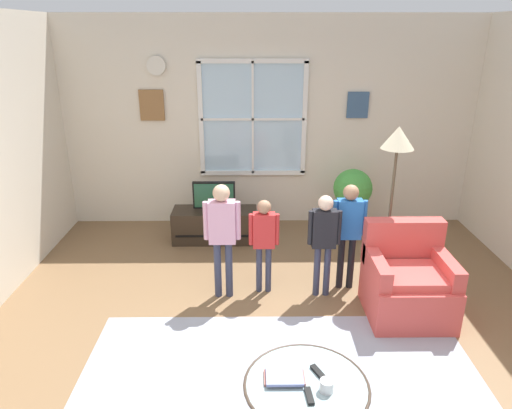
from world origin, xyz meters
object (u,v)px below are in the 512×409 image
object	(u,v)px
coffee_table	(306,387)
book_stack	(284,376)
remote_near_cup	(318,372)
potted_plant_by_window	(352,193)
television	(214,195)
person_pink_shirt	(222,228)
remote_near_books	(309,396)
person_blue_shirt	(349,225)
armchair	(407,283)
tv_stand	(215,225)
person_red_shirt	(264,236)
person_black_shirt	(324,234)
cup	(327,386)
floor_lamp	(396,155)

from	to	relation	value
coffee_table	book_stack	bearing A→B (deg)	160.37
book_stack	remote_near_cup	bearing A→B (deg)	12.33
coffee_table	potted_plant_by_window	bearing A→B (deg)	73.68
television	potted_plant_by_window	world-z (taller)	potted_plant_by_window
television	person_pink_shirt	size ratio (longest dim) A/B	0.44
remote_near_books	book_stack	bearing A→B (deg)	131.43
person_pink_shirt	television	bearing A→B (deg)	97.85
coffee_table	person_blue_shirt	size ratio (longest dim) A/B	0.72
remote_near_books	armchair	bearing A→B (deg)	54.32
tv_stand	potted_plant_by_window	bearing A→B (deg)	5.22
book_stack	person_red_shirt	xyz separation A→B (m)	(-0.09, 1.81, 0.19)
person_blue_shirt	person_red_shirt	world-z (taller)	person_blue_shirt
television	potted_plant_by_window	xyz separation A→B (m)	(1.79, 0.17, -0.03)
person_pink_shirt	person_black_shirt	bearing A→B (deg)	0.70
remote_near_books	person_red_shirt	size ratio (longest dim) A/B	0.14
cup	potted_plant_by_window	size ratio (longest dim) A/B	0.10
television	armchair	size ratio (longest dim) A/B	0.61
television	potted_plant_by_window	bearing A→B (deg)	5.31
tv_stand	floor_lamp	bearing A→B (deg)	-30.92
tv_stand	remote_near_cup	world-z (taller)	remote_near_cup
cup	remote_near_books	bearing A→B (deg)	-154.75
tv_stand	cup	xyz separation A→B (m)	(0.95, -3.19, 0.26)
person_pink_shirt	floor_lamp	bearing A→B (deg)	7.51
remote_near_books	person_blue_shirt	xyz separation A→B (m)	(0.63, 2.04, 0.28)
cup	person_blue_shirt	bearing A→B (deg)	75.48
cup	remote_near_cup	xyz separation A→B (m)	(-0.03, 0.16, -0.03)
cup	remote_near_books	xyz separation A→B (m)	(-0.12, -0.05, -0.03)
television	book_stack	xyz separation A→B (m)	(0.69, -3.08, -0.17)
coffee_table	person_blue_shirt	distance (m)	2.05
remote_near_cup	person_pink_shirt	size ratio (longest dim) A/B	0.12
cup	person_pink_shirt	world-z (taller)	person_pink_shirt
remote_near_books	floor_lamp	size ratio (longest dim) A/B	0.08
television	book_stack	size ratio (longest dim) A/B	1.99
person_red_shirt	floor_lamp	world-z (taller)	floor_lamp
coffee_table	remote_near_books	xyz separation A→B (m)	(0.00, -0.11, 0.04)
book_stack	remote_near_books	xyz separation A→B (m)	(0.15, -0.16, -0.01)
coffee_table	book_stack	xyz separation A→B (m)	(-0.14, 0.05, 0.04)
cup	potted_plant_by_window	bearing A→B (deg)	75.87
armchair	remote_near_cup	distance (m)	1.71
television	floor_lamp	distance (m)	2.35
coffee_table	person_black_shirt	world-z (taller)	person_black_shirt
television	cup	world-z (taller)	television
person_black_shirt	television	bearing A→B (deg)	131.57
book_stack	person_pink_shirt	xyz separation A→B (m)	(-0.50, 1.72, 0.31)
tv_stand	television	bearing A→B (deg)	-90.00
tv_stand	person_red_shirt	world-z (taller)	person_red_shirt
person_black_shirt	remote_near_cup	bearing A→B (deg)	-99.30
coffee_table	floor_lamp	size ratio (longest dim) A/B	0.48
person_blue_shirt	remote_near_books	bearing A→B (deg)	-107.14
person_red_shirt	potted_plant_by_window	world-z (taller)	person_red_shirt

